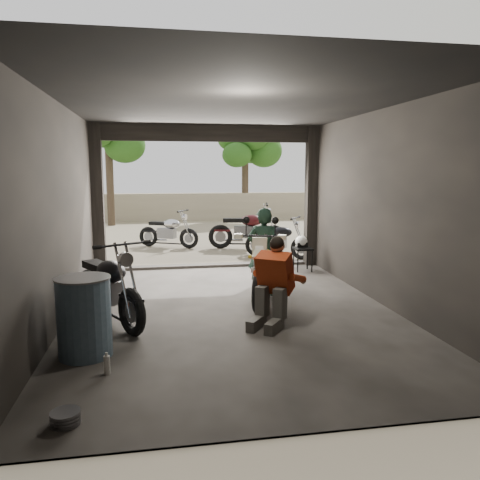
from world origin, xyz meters
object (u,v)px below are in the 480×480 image
object	(u,v)px
main_bike	(264,266)
outside_bike_b	(247,226)
sign_post	(375,190)
outside_bike_a	(168,229)
rider	(264,252)
mechanic	(271,285)
oil_drum	(84,318)
outside_bike_c	(278,237)
helmet	(301,242)
left_bike	(108,281)
stool	(303,251)

from	to	relation	value
main_bike	outside_bike_b	bearing A→B (deg)	102.47
main_bike	sign_post	distance (m)	3.95
outside_bike_a	rider	bearing A→B (deg)	-137.38
sign_post	main_bike	bearing A→B (deg)	-156.62
main_bike	rider	distance (m)	0.41
rider	sign_post	size ratio (longest dim) A/B	0.60
main_bike	mechanic	size ratio (longest dim) A/B	1.50
outside_bike_a	mechanic	size ratio (longest dim) A/B	1.31
mechanic	oil_drum	size ratio (longest dim) A/B	1.28
outside_bike_c	helmet	xyz separation A→B (m)	(0.10, -1.63, 0.13)
main_bike	oil_drum	world-z (taller)	main_bike
left_bike	sign_post	xyz separation A→B (m)	(5.53, 2.94, 1.15)
outside_bike_c	sign_post	bearing A→B (deg)	-97.47
stool	oil_drum	distance (m)	5.77
outside_bike_c	mechanic	bearing A→B (deg)	-161.10
rider	stool	distance (m)	2.25
main_bike	helmet	distance (m)	2.60
outside_bike_c	rider	size ratio (longest dim) A/B	1.00
helmet	sign_post	world-z (taller)	sign_post
stool	sign_post	distance (m)	2.14
left_bike	stool	distance (m)	4.81
main_bike	rider	bearing A→B (deg)	99.60
outside_bike_b	oil_drum	distance (m)	8.09
sign_post	left_bike	bearing A→B (deg)	-165.03
sign_post	outside_bike_b	bearing A→B (deg)	113.56
helmet	oil_drum	size ratio (longest dim) A/B	0.30
sign_post	mechanic	bearing A→B (deg)	-145.41
main_bike	outside_bike_a	size ratio (longest dim) A/B	1.15
outside_bike_a	oil_drum	distance (m)	8.06
main_bike	outside_bike_b	distance (m)	5.41
rider	sign_post	xyz separation A→B (m)	(2.97, 1.88, 0.99)
outside_bike_a	rider	size ratio (longest dim) A/B	1.03
main_bike	outside_bike_a	world-z (taller)	main_bike
mechanic	rider	bearing A→B (deg)	117.29
main_bike	stool	distance (m)	2.57
outside_bike_c	rider	world-z (taller)	rider
outside_bike_a	stool	xyz separation A→B (m)	(2.84, -3.81, -0.09)
outside_bike_a	sign_post	size ratio (longest dim) A/B	0.62
outside_bike_a	sign_post	xyz separation A→B (m)	(4.52, -3.74, 1.23)
outside_bike_c	oil_drum	size ratio (longest dim) A/B	1.62
rider	oil_drum	distance (m)	3.60
mechanic	left_bike	bearing A→B (deg)	-158.46
main_bike	stool	world-z (taller)	main_bike
outside_bike_a	mechanic	world-z (taller)	mechanic
oil_drum	sign_post	distance (m)	7.20
outside_bike_a	left_bike	bearing A→B (deg)	-161.42
oil_drum	helmet	bearing A→B (deg)	46.69
helmet	main_bike	bearing A→B (deg)	-123.61
outside_bike_a	stool	size ratio (longest dim) A/B	3.04
mechanic	helmet	distance (m)	3.86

